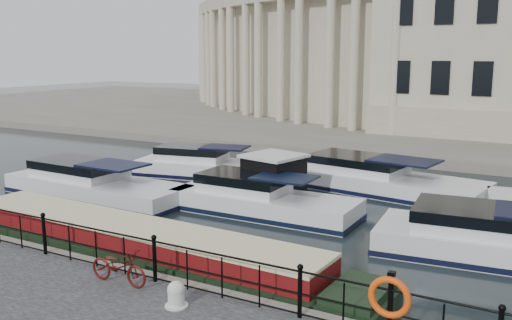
{
  "coord_description": "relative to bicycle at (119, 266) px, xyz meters",
  "views": [
    {
      "loc": [
        8.86,
        -12.74,
        6.22
      ],
      "look_at": [
        0.5,
        2.0,
        3.0
      ],
      "focal_mm": 40.0,
      "sensor_mm": 36.0,
      "label": 1
    }
  ],
  "objects": [
    {
      "name": "ground_plane",
      "position": [
        0.69,
        2.8,
        -1.0
      ],
      "size": [
        160.0,
        160.0,
        0.0
      ],
      "primitive_type": "plane",
      "color": "black",
      "rests_on": "ground"
    },
    {
      "name": "far_bank",
      "position": [
        0.69,
        41.8,
        -0.72
      ],
      "size": [
        120.0,
        42.0,
        0.55
      ],
      "primitive_type": "cube",
      "color": "#6B665B",
      "rests_on": "ground_plane"
    },
    {
      "name": "railing",
      "position": [
        0.69,
        0.55,
        0.2
      ],
      "size": [
        24.14,
        0.14,
        1.22
      ],
      "color": "black",
      "rests_on": "near_quay"
    },
    {
      "name": "civic_building",
      "position": [
        -0.31,
        37.51,
        6.04
      ],
      "size": [
        53.55,
        31.84,
        16.85
      ],
      "color": "#ADA38C",
      "rests_on": "far_bank"
    },
    {
      "name": "bicycle",
      "position": [
        0.0,
        0.0,
        0.0
      ],
      "size": [
        1.72,
        0.63,
        0.9
      ],
      "primitive_type": "imported",
      "rotation": [
        0.0,
        0.0,
        1.59
      ],
      "color": "#4D100D",
      "rests_on": "near_quay"
    },
    {
      "name": "mooring_bollard",
      "position": [
        2.03,
        -0.34,
        -0.17
      ],
      "size": [
        0.54,
        0.54,
        0.6
      ],
      "color": "silver",
      "rests_on": "near_quay"
    },
    {
      "name": "life_ring_post",
      "position": [
        6.65,
        0.51,
        0.44
      ],
      "size": [
        0.87,
        0.22,
        1.42
      ],
      "color": "black",
      "rests_on": "near_quay"
    },
    {
      "name": "narrowboat",
      "position": [
        -1.69,
        2.42,
        -0.63
      ],
      "size": [
        15.88,
        2.7,
        1.58
      ],
      "rotation": [
        0.0,
        0.0,
        -0.04
      ],
      "color": "black",
      "rests_on": "ground_plane"
    },
    {
      "name": "harbour_hut",
      "position": [
        -1.09,
        10.3,
        -0.05
      ],
      "size": [
        3.4,
        3.02,
        2.18
      ],
      "rotation": [
        0.0,
        0.0,
        -0.22
      ],
      "color": "#6B665B",
      "rests_on": "ground_plane"
    },
    {
      "name": "cabin_cruisers",
      "position": [
        0.32,
        11.07,
        -0.63
      ],
      "size": [
        26.27,
        10.78,
        1.99
      ],
      "color": "white",
      "rests_on": "ground_plane"
    }
  ]
}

